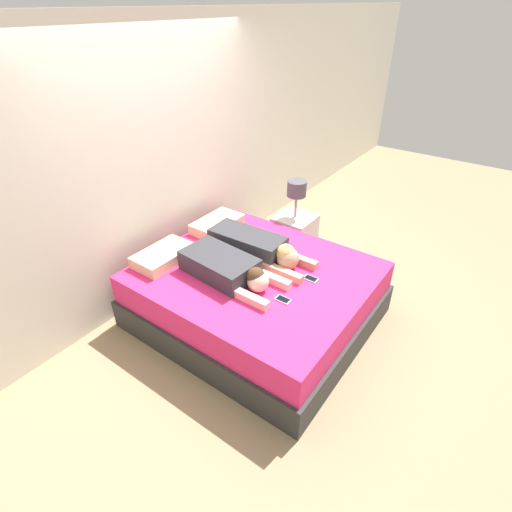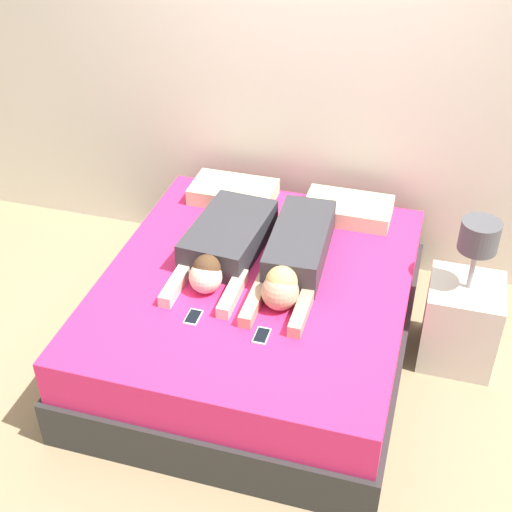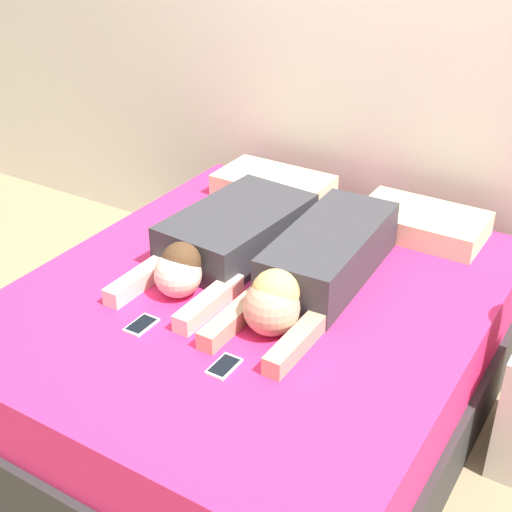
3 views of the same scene
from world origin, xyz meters
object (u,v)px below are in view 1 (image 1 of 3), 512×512
(pillow_head_left, at_px, (164,256))
(cell_phone_right, at_px, (311,279))
(bed, at_px, (256,295))
(pillow_head_right, at_px, (217,224))
(nightstand, at_px, (294,233))
(person_right, at_px, (258,247))
(person_left, at_px, (228,268))
(cell_phone_left, at_px, (283,300))

(pillow_head_left, distance_m, cell_phone_right, 1.38)
(bed, height_order, pillow_head_right, pillow_head_right)
(nightstand, bearing_deg, person_right, -169.74)
(bed, distance_m, pillow_head_right, 0.95)
(person_left, bearing_deg, person_right, -2.31)
(cell_phone_right, bearing_deg, bed, 109.45)
(cell_phone_right, bearing_deg, nightstand, 37.48)
(pillow_head_right, height_order, person_left, person_left)
(pillow_head_right, relative_size, person_left, 0.56)
(pillow_head_right, bearing_deg, person_left, -133.51)
(person_left, bearing_deg, pillow_head_right, 46.49)
(person_left, height_order, person_right, person_right)
(bed, distance_m, person_left, 0.47)
(person_left, height_order, cell_phone_right, person_left)
(person_left, height_order, cell_phone_left, person_left)
(person_right, height_order, cell_phone_right, person_right)
(pillow_head_left, bearing_deg, person_left, -76.89)
(bed, bearing_deg, nightstand, 14.19)
(cell_phone_left, relative_size, nightstand, 0.13)
(nightstand, bearing_deg, pillow_head_right, 147.97)
(nightstand, bearing_deg, bed, -165.81)
(pillow_head_left, height_order, pillow_head_right, same)
(bed, relative_size, person_left, 2.06)
(pillow_head_left, xyz_separation_m, nightstand, (1.56, -0.49, -0.31))
(pillow_head_right, relative_size, nightstand, 0.57)
(pillow_head_left, distance_m, cell_phone_left, 1.24)
(cell_phone_right, bearing_deg, cell_phone_left, 174.07)
(cell_phone_left, bearing_deg, bed, 63.01)
(cell_phone_left, distance_m, nightstand, 1.60)
(bed, xyz_separation_m, cell_phone_left, (-0.22, -0.43, 0.30))
(pillow_head_left, bearing_deg, pillow_head_right, 0.00)
(pillow_head_right, height_order, person_right, person_right)
(pillow_head_right, relative_size, cell_phone_right, 4.34)
(person_left, height_order, nightstand, nightstand)
(person_right, bearing_deg, cell_phone_right, -92.71)
(bed, relative_size, pillow_head_left, 3.68)
(bed, bearing_deg, pillow_head_left, 116.03)
(bed, xyz_separation_m, person_left, (-0.23, 0.14, 0.38))
(pillow_head_left, bearing_deg, bed, -63.97)
(person_right, bearing_deg, nightstand, 10.26)
(cell_phone_right, bearing_deg, person_left, 123.27)
(person_left, bearing_deg, cell_phone_left, -88.74)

